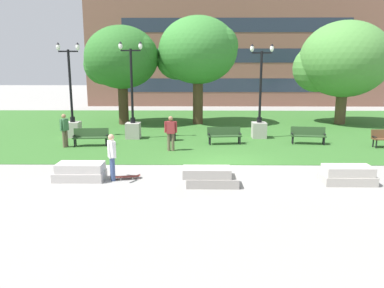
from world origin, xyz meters
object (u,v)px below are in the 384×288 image
skateboard (126,177)px  park_bench_near_left (91,136)px  concrete_block_left (210,177)px  park_bench_far_left (224,134)px  trash_bin (171,132)px  concrete_block_center (80,172)px  park_bench_far_right (308,134)px  person_bystander_far_lawn (171,131)px  concrete_block_right (348,175)px  lamp_post_center (133,120)px  lamp_post_right (73,119)px  lamp_post_left (259,120)px  person_bystander_near_lawn (65,129)px  person_skateboarder (112,154)px

skateboard → park_bench_near_left: 6.54m
concrete_block_left → park_bench_far_left: bearing=81.9°
trash_bin → park_bench_near_left: bearing=-160.9°
concrete_block_center → park_bench_far_right: 12.17m
concrete_block_left → person_bystander_far_lawn: size_ratio=1.12×
concrete_block_right → park_bench_near_left: park_bench_near_left is taller
skateboard → park_bench_far_left: (4.07, 6.39, 0.45)m
park_bench_near_left → lamp_post_center: 2.85m
concrete_block_center → skateboard: 1.68m
park_bench_near_left → concrete_block_left: bearing=-47.7°
concrete_block_right → park_bench_far_right: bearing=85.0°
lamp_post_right → person_bystander_far_lawn: lamp_post_right is taller
lamp_post_center → lamp_post_right: lamp_post_center is taller
concrete_block_right → park_bench_far_right: park_bench_far_right is taller
concrete_block_left → park_bench_far_right: bearing=52.6°
concrete_block_center → park_bench_far_left: (5.73, 6.55, 0.23)m
lamp_post_left → person_bystander_far_lawn: bearing=-144.4°
person_bystander_near_lawn → concrete_block_right: bearing=-26.1°
lamp_post_left → person_skateboarder: bearing=-128.7°
skateboard → trash_bin: (1.19, 7.26, 0.42)m
person_bystander_far_lawn → park_bench_far_right: bearing=13.8°
park_bench_far_right → person_bystander_near_lawn: (-12.70, -0.98, 0.44)m
person_skateboarder → person_bystander_near_lawn: (-3.68, 5.64, 0.02)m
concrete_block_right → skateboard: 7.97m
park_bench_near_left → lamp_post_right: lamp_post_right is taller
concrete_block_left → person_bystander_far_lawn: bearing=107.6°
park_bench_far_left → lamp_post_center: size_ratio=0.34×
concrete_block_left → person_skateboarder: bearing=170.6°
park_bench_near_left → concrete_block_center: bearing=-78.1°
park_bench_near_left → person_bystander_near_lawn: (-1.22, -0.36, 0.44)m
person_skateboarder → concrete_block_left: bearing=-9.4°
concrete_block_left → concrete_block_center: bearing=172.9°
concrete_block_right → person_bystander_near_lawn: bearing=153.9°
park_bench_far_right → lamp_post_center: lamp_post_center is taller
concrete_block_center → concrete_block_left: (4.71, -0.58, 0.00)m
park_bench_near_left → park_bench_far_right: bearing=3.1°
concrete_block_right → person_bystander_far_lawn: 8.41m
person_bystander_far_lawn → person_skateboarder: bearing=-110.4°
lamp_post_left → person_bystander_near_lawn: lamp_post_left is taller
concrete_block_center → person_bystander_near_lawn: size_ratio=1.05×
park_bench_near_left → lamp_post_right: (-1.71, 2.40, 0.57)m
concrete_block_left → lamp_post_left: size_ratio=0.36×
park_bench_far_left → concrete_block_center: bearing=-131.2°
park_bench_near_left → park_bench_far_left: same height
concrete_block_center → trash_bin: bearing=69.0°
person_skateboarder → skateboard: person_skateboarder is taller
lamp_post_right → concrete_block_right: bearing=-34.6°
park_bench_far_left → lamp_post_left: 2.84m
trash_bin → person_bystander_far_lawn: bearing=-86.8°
park_bench_far_left → trash_bin: 3.01m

